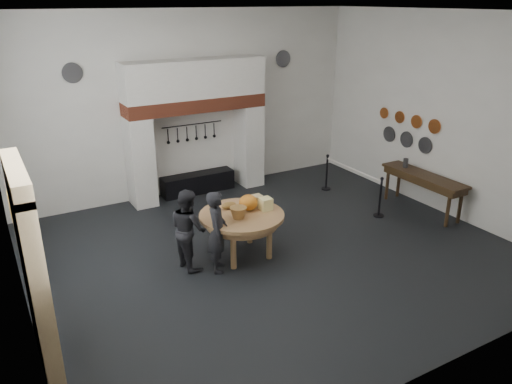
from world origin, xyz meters
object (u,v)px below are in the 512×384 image
iron_range (198,183)px  barrier_post_far (327,173)px  barrier_post_near (380,198)px  side_table (424,176)px  work_table (242,215)px  visitor_far (188,229)px  visitor_near (217,232)px

iron_range → barrier_post_far: bearing=-26.3°
barrier_post_near → side_table: bearing=-11.6°
work_table → barrier_post_near: size_ratio=1.81×
work_table → barrier_post_near: bearing=1.1°
work_table → visitor_far: size_ratio=1.07×
side_table → visitor_near: bearing=-178.6°
visitor_near → barrier_post_near: bearing=-58.9°
side_table → barrier_post_far: size_ratio=2.44×
visitor_near → barrier_post_far: size_ratio=1.72×
barrier_post_far → side_table: bearing=-63.9°
side_table → visitor_far: bearing=177.3°
visitor_near → barrier_post_far: visitor_near is taller
visitor_near → side_table: bearing=-62.3°
visitor_near → visitor_far: size_ratio=1.02×
barrier_post_near → visitor_far: bearing=179.4°
visitor_far → barrier_post_far: bearing=-74.2°
iron_range → barrier_post_near: 4.61m
work_table → side_table: 4.71m
side_table → barrier_post_far: bearing=116.1°
barrier_post_near → work_table: bearing=-178.9°
work_table → visitor_far: visitor_far is taller
iron_range → side_table: (4.10, -3.71, 0.62)m
visitor_near → barrier_post_far: (4.27, 2.35, -0.33)m
iron_range → work_table: work_table is taller
work_table → visitor_near: bearing=-156.5°
iron_range → barrier_post_far: barrier_post_far is taller
work_table → barrier_post_far: (3.62, 2.07, -0.39)m
barrier_post_near → barrier_post_far: same height
side_table → barrier_post_near: size_ratio=2.44×
barrier_post_far → work_table: bearing=-150.2°
work_table → barrier_post_near: (3.62, 0.07, -0.39)m
side_table → iron_range: bearing=137.8°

